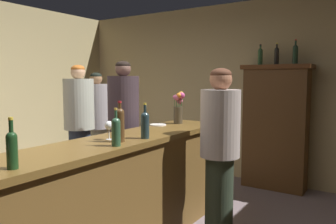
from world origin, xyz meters
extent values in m
cube|color=tan|center=(0.00, 2.91, 1.32)|extent=(5.36, 0.12, 2.65)
cube|color=brown|center=(0.27, 0.01, 0.48)|extent=(0.52, 3.01, 0.96)
cube|color=brown|center=(0.27, 0.01, 0.98)|extent=(0.59, 3.14, 0.05)
cube|color=#482D16|center=(0.90, 2.64, 0.85)|extent=(0.83, 0.30, 1.70)
cube|color=#4A2710|center=(0.90, 2.64, 1.67)|extent=(0.91, 0.36, 0.06)
cylinder|color=#294D34|center=(0.47, -0.10, 1.10)|extent=(0.07, 0.07, 0.18)
sphere|color=#294D34|center=(0.47, -0.10, 1.19)|extent=(0.07, 0.07, 0.07)
cylinder|color=#294D34|center=(0.47, -0.10, 1.24)|extent=(0.02, 0.02, 0.09)
cylinder|color=gold|center=(0.47, -0.10, 1.29)|extent=(0.02, 0.02, 0.02)
cylinder|color=#1F2F33|center=(0.46, 0.27, 1.10)|extent=(0.07, 0.07, 0.19)
sphere|color=#1F2F33|center=(0.46, 0.27, 1.20)|extent=(0.07, 0.07, 0.07)
cylinder|color=#1F2F33|center=(0.46, 0.27, 1.25)|extent=(0.02, 0.02, 0.10)
cylinder|color=gold|center=(0.46, 0.27, 1.30)|extent=(0.03, 0.03, 0.02)
cylinder|color=#173418|center=(0.42, -0.91, 1.10)|extent=(0.06, 0.06, 0.18)
sphere|color=#173418|center=(0.42, -0.91, 1.19)|extent=(0.06, 0.06, 0.06)
cylinder|color=#173418|center=(0.42, -0.91, 1.24)|extent=(0.02, 0.02, 0.10)
cylinder|color=gold|center=(0.42, -0.91, 1.29)|extent=(0.03, 0.03, 0.02)
cylinder|color=#493019|center=(0.38, 0.04, 1.13)|extent=(0.07, 0.07, 0.24)
sphere|color=#493019|center=(0.38, 0.04, 1.24)|extent=(0.07, 0.07, 0.07)
cylinder|color=#493019|center=(0.38, 0.04, 1.28)|extent=(0.03, 0.03, 0.08)
cylinder|color=#A91B22|center=(0.38, 0.04, 1.33)|extent=(0.03, 0.03, 0.02)
cylinder|color=white|center=(0.24, 0.06, 1.01)|extent=(0.06, 0.06, 0.00)
cylinder|color=white|center=(0.24, 0.06, 1.05)|extent=(0.01, 0.01, 0.08)
ellipsoid|color=white|center=(0.24, 0.06, 1.13)|extent=(0.07, 0.07, 0.07)
cylinder|color=#433928|center=(0.19, 1.25, 1.10)|extent=(0.10, 0.10, 0.19)
cylinder|color=#38602D|center=(0.22, 1.26, 1.22)|extent=(0.01, 0.01, 0.20)
sphere|color=#C3417C|center=(0.22, 1.26, 1.33)|extent=(0.07, 0.07, 0.07)
cylinder|color=#38602D|center=(0.20, 1.29, 1.23)|extent=(0.01, 0.01, 0.22)
sphere|color=gold|center=(0.20, 1.29, 1.34)|extent=(0.06, 0.06, 0.06)
cylinder|color=#38602D|center=(0.18, 1.29, 1.19)|extent=(0.01, 0.01, 0.14)
sphere|color=#CA5780|center=(0.18, 1.29, 1.26)|extent=(0.07, 0.07, 0.07)
cylinder|color=#38602D|center=(0.16, 1.26, 1.21)|extent=(0.01, 0.01, 0.18)
sphere|color=red|center=(0.16, 1.26, 1.30)|extent=(0.04, 0.04, 0.04)
cylinder|color=#38602D|center=(0.15, 1.23, 1.22)|extent=(0.01, 0.01, 0.19)
sphere|color=#BF5080|center=(0.15, 1.23, 1.31)|extent=(0.04, 0.04, 0.04)
cylinder|color=#38602D|center=(0.18, 1.22, 1.21)|extent=(0.01, 0.01, 0.18)
sphere|color=#BC5376|center=(0.18, 1.22, 1.31)|extent=(0.07, 0.07, 0.07)
cylinder|color=#38602D|center=(0.21, 1.23, 1.23)|extent=(0.01, 0.01, 0.21)
sphere|color=orange|center=(0.21, 1.23, 1.33)|extent=(0.06, 0.06, 0.06)
cylinder|color=white|center=(0.08, 1.00, 1.01)|extent=(0.18, 0.18, 0.01)
cylinder|color=#274728|center=(0.66, 2.64, 1.80)|extent=(0.06, 0.06, 0.20)
sphere|color=#274728|center=(0.66, 2.64, 1.90)|extent=(0.06, 0.06, 0.06)
cylinder|color=#274728|center=(0.66, 2.64, 1.94)|extent=(0.03, 0.03, 0.07)
cylinder|color=black|center=(0.66, 2.64, 1.98)|extent=(0.03, 0.03, 0.02)
cylinder|color=black|center=(0.89, 2.64, 1.80)|extent=(0.06, 0.06, 0.20)
sphere|color=black|center=(0.89, 2.64, 1.90)|extent=(0.06, 0.06, 0.06)
cylinder|color=black|center=(0.89, 2.64, 1.94)|extent=(0.03, 0.03, 0.08)
cylinder|color=gold|center=(0.89, 2.64, 1.99)|extent=(0.03, 0.03, 0.02)
cylinder|color=#1B3121|center=(1.13, 2.64, 1.81)|extent=(0.07, 0.07, 0.22)
sphere|color=#1B3121|center=(1.13, 2.64, 1.92)|extent=(0.07, 0.07, 0.07)
cylinder|color=#1B3121|center=(1.13, 2.64, 1.97)|extent=(0.02, 0.02, 0.09)
cylinder|color=#B62825|center=(1.13, 2.64, 2.02)|extent=(0.03, 0.03, 0.02)
cylinder|color=brown|center=(-0.36, 0.94, 0.43)|extent=(0.26, 0.26, 0.87)
cylinder|color=#35292F|center=(-0.36, 0.94, 1.21)|extent=(0.36, 0.36, 0.68)
sphere|color=brown|center=(-0.36, 0.94, 1.63)|extent=(0.18, 0.18, 0.18)
ellipsoid|color=black|center=(-0.36, 0.94, 1.67)|extent=(0.17, 0.17, 0.10)
cylinder|color=#283244|center=(-1.09, 0.93, 0.44)|extent=(0.27, 0.27, 0.88)
cylinder|color=#AAAD9A|center=(-1.09, 0.93, 1.20)|extent=(0.38, 0.38, 0.64)
sphere|color=tan|center=(-1.09, 0.93, 1.60)|extent=(0.18, 0.18, 0.18)
ellipsoid|color=#A7571E|center=(-1.09, 0.93, 1.64)|extent=(0.17, 0.17, 0.10)
cylinder|color=#AFAF8B|center=(-1.29, 1.44, 0.41)|extent=(0.27, 0.27, 0.81)
cylinder|color=gray|center=(-1.29, 1.44, 1.13)|extent=(0.38, 0.38, 0.63)
sphere|color=#966B45|center=(-1.29, 1.44, 1.52)|extent=(0.17, 0.17, 0.17)
ellipsoid|color=black|center=(-1.29, 1.44, 1.56)|extent=(0.16, 0.16, 0.09)
cylinder|color=#2A3426|center=(0.90, 0.83, 0.40)|extent=(0.26, 0.26, 0.80)
cylinder|color=#AE9F98|center=(0.90, 0.83, 1.11)|extent=(0.36, 0.36, 0.62)
sphere|color=#9C6346|center=(0.90, 0.83, 1.51)|extent=(0.21, 0.21, 0.21)
ellipsoid|color=#502D1E|center=(0.90, 0.83, 1.56)|extent=(0.20, 0.20, 0.11)
camera|label=1|loc=(2.17, -1.98, 1.51)|focal=35.85mm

